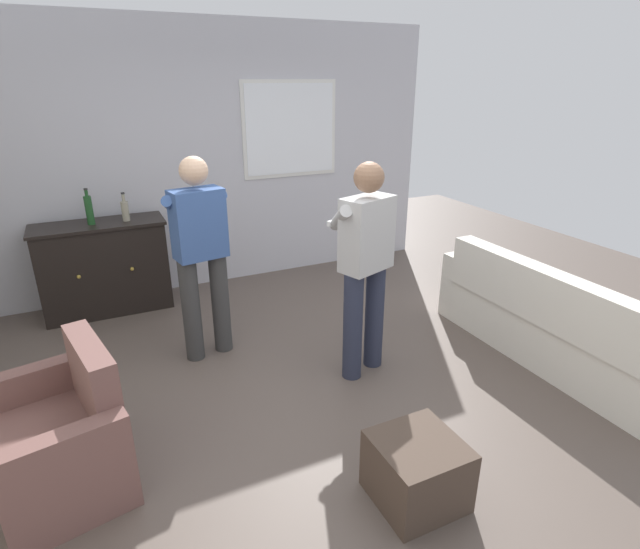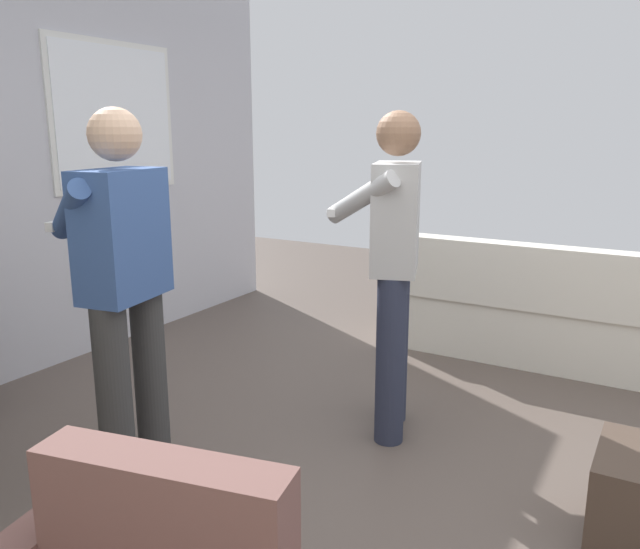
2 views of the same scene
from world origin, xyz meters
name	(u,v)px [view 2 (image 2 of 2)]	position (x,y,z in m)	size (l,w,h in m)	color
ground	(385,487)	(0.00, 0.00, 0.00)	(10.40, 10.40, 0.00)	brown
couch	(553,318)	(1.99, -0.35, 0.32)	(0.57, 2.28, 0.85)	silver
person_standing_left	(123,284)	(-0.52, 1.02, 0.94)	(0.55, 0.50, 1.68)	#383838
person_standing_right	(393,260)	(0.53, 0.22, 0.94)	(0.53, 0.52, 1.68)	#282D42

